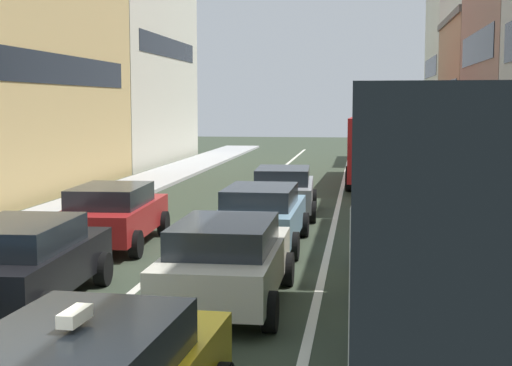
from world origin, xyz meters
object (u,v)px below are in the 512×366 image
Objects in this scene: hatchback_centre_lane_third at (261,214)px; sedan_right_lane_behind_truck at (410,243)px; removalist_box_truck at (496,264)px; bus_mid_queue_primary at (383,143)px; coupe_centre_lane_fourth at (283,190)px; wagon_left_lane_second at (24,260)px; sedan_left_lane_third at (113,213)px; sedan_centre_lane_second at (226,260)px.

sedan_right_lane_behind_truck is (3.32, -3.16, 0.00)m from hatchback_centre_lane_third.
sedan_right_lane_behind_truck is (-0.30, 7.28, -1.18)m from removalist_box_truck.
sedan_right_lane_behind_truck is 17.97m from bus_mid_queue_primary.
bus_mid_queue_primary is (3.30, 9.61, 0.96)m from coupe_centre_lane_fourth.
wagon_left_lane_second is 1.01× the size of sedan_right_lane_behind_truck.
removalist_box_truck is 25.23m from bus_mid_queue_primary.
removalist_box_truck reaches higher than sedan_left_lane_third.
hatchback_centre_lane_third is at bearing -87.70° from sedan_left_lane_third.
sedan_centre_lane_second is at bearing 177.57° from coupe_centre_lane_fourth.
removalist_box_truck is 7.38m from sedan_right_lane_behind_truck.
bus_mid_queue_primary is at bearing -9.50° from sedan_centre_lane_second.
sedan_centre_lane_second is 20.27m from bus_mid_queue_primary.
sedan_centre_lane_second is 6.12m from sedan_left_lane_third.
hatchback_centre_lane_third and sedan_right_lane_behind_truck have the same top height.
coupe_centre_lane_fourth is (-0.10, 10.38, 0.00)m from sedan_centre_lane_second.
coupe_centre_lane_fourth is (3.59, 5.50, 0.00)m from sedan_left_lane_third.
wagon_left_lane_second is at bearing 57.77° from removalist_box_truck.
wagon_left_lane_second is at bearing 163.95° from bus_mid_queue_primary.
sedan_left_lane_third is at bearing 143.88° from coupe_centre_lane_fourth.
wagon_left_lane_second is at bearing 110.15° from sedan_right_lane_behind_truck.
coupe_centre_lane_fourth is (-0.01, 5.17, 0.00)m from hatchback_centre_lane_third.
sedan_right_lane_behind_truck is (3.33, -8.34, 0.00)m from coupe_centre_lane_fourth.
hatchback_centre_lane_third is 15.17m from bus_mid_queue_primary.
sedan_left_lane_third is (-7.22, 10.11, -1.18)m from removalist_box_truck.
sedan_right_lane_behind_truck is (3.23, 2.05, 0.00)m from sedan_centre_lane_second.
removalist_box_truck is 1.77× the size of coupe_centre_lane_fourth.
wagon_left_lane_second is (-6.95, 4.70, -1.18)m from removalist_box_truck.
sedan_centre_lane_second is 0.98× the size of wagon_left_lane_second.
bus_mid_queue_primary reaches higher than hatchback_centre_lane_third.
sedan_centre_lane_second is at bearing -145.85° from sedan_left_lane_third.
sedan_left_lane_third is at bearing 36.71° from sedan_centre_lane_second.
removalist_box_truck is at bearing -126.73° from wagon_left_lane_second.
coupe_centre_lane_fourth is at bearing 20.75° from sedan_right_lane_behind_truck.
sedan_right_lane_behind_truck is at bearing -133.40° from hatchback_centre_lane_third.
wagon_left_lane_second and hatchback_centre_lane_third have the same top height.
bus_mid_queue_primary reaches higher than coupe_centre_lane_fourth.
coupe_centre_lane_fourth is 1.01× the size of sedan_right_lane_behind_truck.
hatchback_centre_lane_third is 3.62m from sedan_left_lane_third.
sedan_centre_lane_second and sedan_right_lane_behind_truck have the same top height.
removalist_box_truck reaches higher than sedan_centre_lane_second.
wagon_left_lane_second is 1.02× the size of hatchback_centre_lane_third.
removalist_box_truck is 11.11m from hatchback_centre_lane_third.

